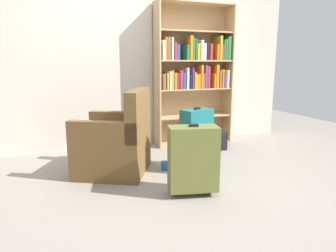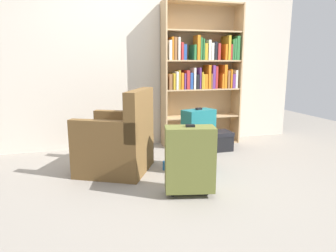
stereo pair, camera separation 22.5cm
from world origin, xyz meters
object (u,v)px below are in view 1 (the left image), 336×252
object	(u,v)px
mug	(165,166)
storage_box	(209,140)
armchair	(116,144)
suitcase_teal	(196,138)
suitcase_olive	(193,159)
bookshelf	(194,71)

from	to	relation	value
mug	storage_box	distance (m)	1.03
armchair	suitcase_teal	xyz separation A→B (m)	(0.83, -0.25, 0.05)
mug	suitcase_olive	world-z (taller)	suitcase_olive
armchair	storage_box	world-z (taller)	armchair
mug	storage_box	xyz separation A→B (m)	(0.86, 0.56, 0.09)
armchair	suitcase_olive	bearing A→B (deg)	-57.43
suitcase_olive	suitcase_teal	xyz separation A→B (m)	(0.31, 0.57, 0.03)
armchair	storage_box	xyz separation A→B (m)	(1.37, 0.45, -0.18)
suitcase_olive	armchair	bearing A→B (deg)	122.57
armchair	storage_box	bearing A→B (deg)	18.07
armchair	mug	bearing A→B (deg)	-12.97
bookshelf	armchair	world-z (taller)	bookshelf
storage_box	suitcase_teal	world-z (taller)	suitcase_teal
mug	storage_box	size ratio (longest dim) A/B	0.28
mug	suitcase_olive	size ratio (longest dim) A/B	0.18
storage_box	bookshelf	bearing A→B (deg)	97.55
bookshelf	armchair	size ratio (longest dim) A/B	2.09
bookshelf	storage_box	size ratio (longest dim) A/B	4.62
bookshelf	suitcase_teal	world-z (taller)	bookshelf
armchair	mug	xyz separation A→B (m)	(0.51, -0.12, -0.27)
armchair	suitcase_olive	size ratio (longest dim) A/B	1.46
suitcase_teal	bookshelf	bearing A→B (deg)	66.71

